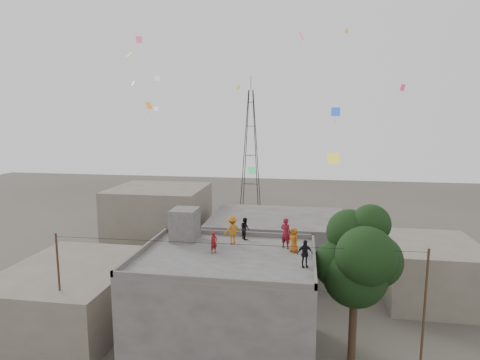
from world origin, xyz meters
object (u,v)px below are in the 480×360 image
object	(u,v)px
transmission_tower	(251,149)
person_red_adult	(286,233)
stair_head_box	(185,224)
tree	(359,259)
person_dark_adult	(305,254)

from	to	relation	value
transmission_tower	person_red_adult	distance (m)	38.85
stair_head_box	person_red_adult	bearing A→B (deg)	-6.22
stair_head_box	tree	world-z (taller)	tree
tree	person_red_adult	xyz separation A→B (m)	(-4.09, 1.30, 0.92)
transmission_tower	person_red_adult	bearing A→B (deg)	-79.20
stair_head_box	person_red_adult	world-z (taller)	stair_head_box
transmission_tower	person_red_adult	size ratio (longest dim) A/B	10.88
transmission_tower	person_dark_adult	size ratio (longest dim) A/B	13.67
stair_head_box	tree	bearing A→B (deg)	-10.74
person_red_adult	person_dark_adult	world-z (taller)	person_red_adult
stair_head_box	tree	xyz separation A→B (m)	(10.57, -2.00, -1.00)
person_red_adult	stair_head_box	bearing A→B (deg)	21.13
tree	person_dark_adult	size ratio (longest dim) A/B	6.22
stair_head_box	transmission_tower	size ratio (longest dim) A/B	0.10
tree	person_red_adult	bearing A→B (deg)	162.40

